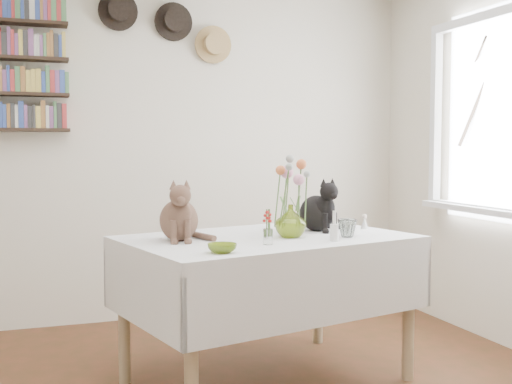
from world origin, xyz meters
name	(u,v)px	position (x,y,z in m)	size (l,w,h in m)	color
room	(252,155)	(0.00, 0.00, 1.25)	(4.08, 4.58, 2.58)	brown
window	(507,129)	(1.97, 0.80, 1.40)	(0.12, 1.52, 1.32)	white
dining_table	(267,272)	(0.34, 0.74, 0.60)	(1.68, 1.28, 0.80)	white
tabby_cat	(179,209)	(-0.14, 0.75, 0.96)	(0.22, 0.28, 0.32)	brown
black_cat	(317,204)	(0.69, 0.87, 0.96)	(0.21, 0.27, 0.31)	black
flower_vase	(291,221)	(0.44, 0.66, 0.89)	(0.17, 0.17, 0.18)	#B1C846
green_bowl	(222,248)	(-0.04, 0.29, 0.82)	(0.13, 0.13, 0.04)	#B1C846
drinking_glass	(347,228)	(0.74, 0.57, 0.85)	(0.10, 0.10, 0.10)	white
candlestick	(334,231)	(0.60, 0.45, 0.85)	(0.04, 0.04, 0.16)	white
berry_jar	(268,227)	(0.24, 0.46, 0.89)	(0.05, 0.05, 0.19)	white
porcelain_figurine	(364,222)	(0.99, 0.85, 0.84)	(0.05, 0.05, 0.09)	white
flower_bouquet	(290,174)	(0.44, 0.67, 1.14)	(0.17, 0.13, 0.39)	#4C7233
wall_hats	(170,26)	(0.12, 2.19, 2.17)	(0.98, 0.09, 0.48)	black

